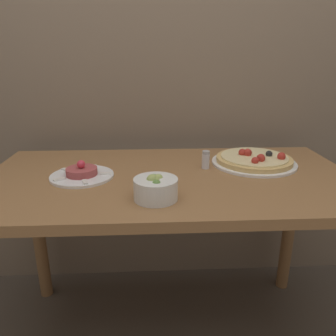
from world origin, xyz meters
The scene contains 6 objects.
back_wall centered at (0.00, 0.86, 1.30)m, with size 8.00×0.05×2.60m.
dining_table centered at (0.00, 0.37, 0.66)m, with size 1.38×0.73×0.77m.
pizza_plate centered at (0.35, 0.48, 0.78)m, with size 0.34×0.34×0.06m.
tartare_plate centered at (-0.32, 0.36, 0.78)m, with size 0.23×0.23×0.07m.
small_bowl centered at (-0.06, 0.16, 0.80)m, with size 0.14×0.14×0.08m.
salt_shaker centered at (0.15, 0.44, 0.80)m, with size 0.03×0.03×0.07m.
Camera 1 is at (-0.07, -0.78, 1.19)m, focal length 35.00 mm.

